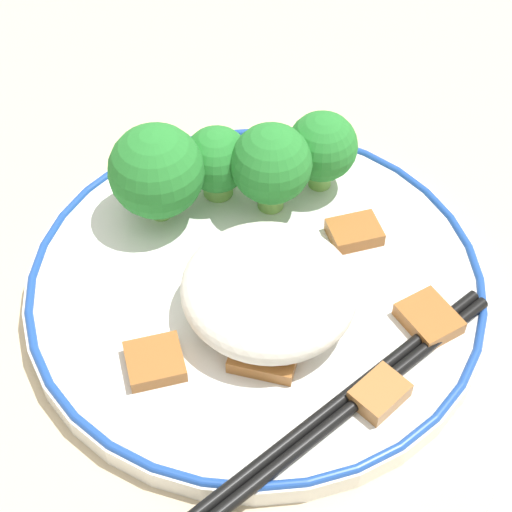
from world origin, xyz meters
name	(u,v)px	position (x,y,z in m)	size (l,w,h in m)	color
ground_plane	(256,293)	(0.00, 0.00, 0.00)	(3.00, 3.00, 0.00)	#C6B28E
plate	(256,284)	(0.00, 0.00, 0.01)	(0.27, 0.27, 0.02)	white
rice_mound	(269,290)	(-0.02, 0.02, 0.03)	(0.10, 0.09, 0.04)	white
broccoli_back_left	(322,147)	(0.01, -0.09, 0.04)	(0.04, 0.04, 0.05)	#72AD4C
broccoli_back_center	(271,165)	(0.03, -0.05, 0.05)	(0.05, 0.05, 0.06)	#72AD4C
broccoli_back_right	(217,161)	(0.06, -0.05, 0.04)	(0.04, 0.04, 0.05)	#72AD4C
broccoli_mid_left	(156,172)	(0.08, -0.01, 0.05)	(0.06, 0.06, 0.06)	#72AD4C
meat_near_front	(380,394)	(-0.10, 0.03, 0.02)	(0.03, 0.03, 0.01)	#9E6633
meat_near_left	(265,353)	(-0.03, 0.04, 0.02)	(0.04, 0.04, 0.01)	#995B28
meat_near_right	(259,265)	(0.00, -0.01, 0.02)	(0.03, 0.02, 0.01)	brown
meat_near_back	(429,319)	(-0.10, -0.03, 0.02)	(0.04, 0.04, 0.01)	#995B28
meat_on_rice_edge	(315,281)	(-0.03, -0.01, 0.02)	(0.04, 0.04, 0.01)	brown
meat_mid_left	(354,232)	(-0.03, -0.06, 0.02)	(0.04, 0.04, 0.01)	#995B28
meat_mid_right	(155,361)	(0.01, 0.08, 0.02)	(0.04, 0.04, 0.01)	#995B28
chopsticks	(324,421)	(-0.08, 0.06, 0.02)	(0.08, 0.23, 0.01)	black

